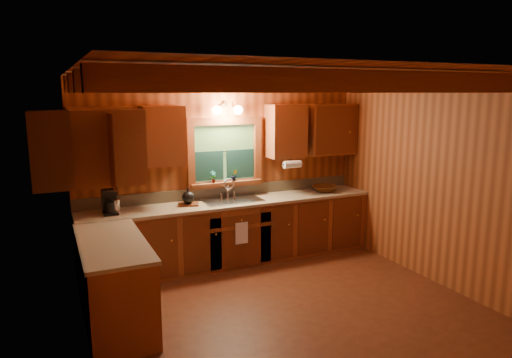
{
  "coord_description": "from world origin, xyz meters",
  "views": [
    {
      "loc": [
        -2.34,
        -4.25,
        2.4
      ],
      "look_at": [
        0.0,
        0.8,
        1.35
      ],
      "focal_mm": 32.21,
      "sensor_mm": 36.0,
      "label": 1
    }
  ],
  "objects": [
    {
      "name": "paper_towel_roll",
      "position": [
        0.92,
        1.53,
        1.37
      ],
      "size": [
        0.27,
        0.11,
        0.11
      ],
      "primitive_type": "cylinder",
      "rotation": [
        0.0,
        1.57,
        0.0
      ],
      "color": "white",
      "rests_on": "upper_cabinets"
    },
    {
      "name": "dishwasher_panel",
      "position": [
        -1.47,
        0.68,
        0.43
      ],
      "size": [
        0.02,
        0.6,
        0.8
      ],
      "primitive_type": "cube",
      "color": "white",
      "rests_on": "base_cabinets"
    },
    {
      "name": "coffee_maker",
      "position": [
        -1.66,
        1.59,
        1.05
      ],
      "size": [
        0.18,
        0.22,
        0.31
      ],
      "rotation": [
        0.0,
        0.0,
        0.03
      ],
      "color": "black",
      "rests_on": "countertop"
    },
    {
      "name": "ceiling_beams",
      "position": [
        0.0,
        0.0,
        2.49
      ],
      "size": [
        4.2,
        2.54,
        0.18
      ],
      "color": "brown",
      "rests_on": "room"
    },
    {
      "name": "countertop",
      "position": [
        -0.48,
        1.29,
        0.88
      ],
      "size": [
        4.2,
        2.24,
        0.04
      ],
      "color": "tan",
      "rests_on": "base_cabinets"
    },
    {
      "name": "potted_plant_left",
      "position": [
        -0.2,
        1.8,
        1.23
      ],
      "size": [
        0.1,
        0.08,
        0.17
      ],
      "primitive_type": "imported",
      "rotation": [
        0.0,
        0.0,
        0.24
      ],
      "color": "#5B2813",
      "rests_on": "window_sill"
    },
    {
      "name": "base_cabinets",
      "position": [
        -0.49,
        1.28,
        0.43
      ],
      "size": [
        4.2,
        2.22,
        0.86
      ],
      "color": "brown",
      "rests_on": "ground"
    },
    {
      "name": "window",
      "position": [
        0.0,
        1.87,
        1.53
      ],
      "size": [
        1.12,
        0.08,
        1.0
      ],
      "color": "brown",
      "rests_on": "room"
    },
    {
      "name": "upper_cabinets",
      "position": [
        -0.56,
        1.42,
        1.84
      ],
      "size": [
        4.19,
        1.77,
        0.78
      ],
      "color": "brown",
      "rests_on": "room"
    },
    {
      "name": "wicker_basket",
      "position": [
        1.52,
        1.57,
        0.95
      ],
      "size": [
        0.49,
        0.49,
        0.09
      ],
      "primitive_type": "imported",
      "rotation": [
        0.0,
        0.0,
        -0.39
      ],
      "color": "#48230C",
      "rests_on": "countertop"
    },
    {
      "name": "dish_towel",
      "position": [
        0.0,
        1.26,
        0.52
      ],
      "size": [
        0.18,
        0.01,
        0.3
      ],
      "primitive_type": "cube",
      "color": "white",
      "rests_on": "base_cabinets"
    },
    {
      "name": "window_sill",
      "position": [
        0.0,
        1.82,
        1.12
      ],
      "size": [
        1.06,
        0.14,
        0.04
      ],
      "primitive_type": "cube",
      "color": "brown",
      "rests_on": "room"
    },
    {
      "name": "potted_plant_right",
      "position": [
        0.12,
        1.82,
        1.22
      ],
      "size": [
        0.1,
        0.08,
        0.16
      ],
      "primitive_type": "imported",
      "rotation": [
        0.0,
        0.0,
        -0.1
      ],
      "color": "#5B2813",
      "rests_on": "window_sill"
    },
    {
      "name": "cutting_board",
      "position": [
        -0.64,
        1.61,
        0.91
      ],
      "size": [
        0.31,
        0.26,
        0.02
      ],
      "primitive_type": "cube",
      "rotation": [
        0.0,
        0.0,
        -0.27
      ],
      "color": "#5B2813",
      "rests_on": "countertop"
    },
    {
      "name": "utensil_crock",
      "position": [
        -1.59,
        1.65,
        0.99
      ],
      "size": [
        0.13,
        0.13,
        0.37
      ],
      "rotation": [
        0.0,
        0.0,
        0.36
      ],
      "color": "silver",
      "rests_on": "countertop"
    },
    {
      "name": "wall_sconce",
      "position": [
        0.0,
        1.75,
        2.16
      ],
      "size": [
        0.45,
        0.21,
        0.17
      ],
      "color": "black",
      "rests_on": "room"
    },
    {
      "name": "room",
      "position": [
        0.0,
        0.0,
        1.3
      ],
      "size": [
        4.2,
        4.2,
        4.2
      ],
      "color": "#562814",
      "rests_on": "ground"
    },
    {
      "name": "backsplash",
      "position": [
        0.0,
        1.89,
        0.98
      ],
      "size": [
        4.2,
        0.02,
        0.16
      ],
      "primitive_type": "cube",
      "color": "tan",
      "rests_on": "room"
    },
    {
      "name": "sink",
      "position": [
        0.0,
        1.6,
        0.86
      ],
      "size": [
        0.82,
        0.48,
        0.43
      ],
      "color": "silver",
      "rests_on": "countertop"
    },
    {
      "name": "teakettle",
      "position": [
        -0.64,
        1.61,
        1.01
      ],
      "size": [
        0.17,
        0.17,
        0.21
      ],
      "rotation": [
        0.0,
        0.0,
        -0.03
      ],
      "color": "black",
      "rests_on": "cutting_board"
    }
  ]
}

